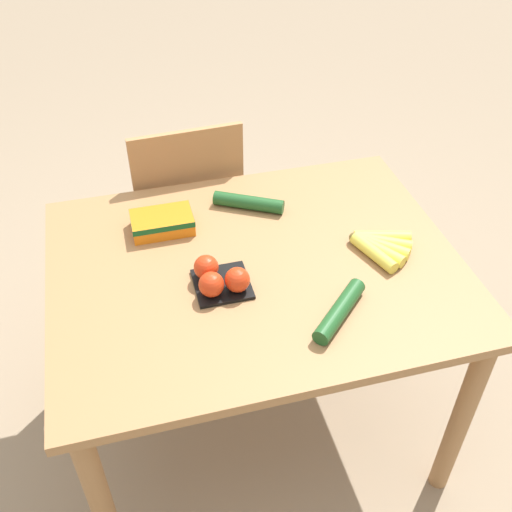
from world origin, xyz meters
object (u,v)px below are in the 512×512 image
(carrot_bag, at_px, (162,221))
(cucumber_near, at_px, (340,311))
(banana_bunch, at_px, (379,246))
(tomato_pack, at_px, (219,278))
(chair, at_px, (187,217))
(cucumber_far, at_px, (249,202))

(carrot_bag, xyz_separation_m, cucumber_near, (0.39, -0.48, -0.01))
(banana_bunch, height_order, carrot_bag, carrot_bag)
(tomato_pack, height_order, cucumber_near, tomato_pack)
(banana_bunch, xyz_separation_m, tomato_pack, (-0.48, -0.04, 0.02))
(carrot_bag, height_order, cucumber_near, carrot_bag)
(chair, relative_size, carrot_bag, 4.95)
(chair, height_order, tomato_pack, chair)
(chair, height_order, cucumber_near, chair)
(chair, relative_size, tomato_pack, 6.08)
(carrot_bag, relative_size, cucumber_far, 0.85)
(cucumber_near, bearing_deg, chair, 106.92)
(banana_bunch, height_order, tomato_pack, tomato_pack)
(carrot_bag, distance_m, cucumber_near, 0.62)
(banana_bunch, distance_m, tomato_pack, 0.49)
(banana_bunch, bearing_deg, cucumber_far, 136.29)
(carrot_bag, xyz_separation_m, cucumber_far, (0.28, 0.04, -0.01))
(chair, bearing_deg, banana_bunch, 122.81)
(carrot_bag, bearing_deg, cucumber_far, 8.22)
(tomato_pack, bearing_deg, carrot_bag, 110.49)
(carrot_bag, height_order, cucumber_far, carrot_bag)
(banana_bunch, distance_m, cucumber_far, 0.44)
(chair, height_order, carrot_bag, chair)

